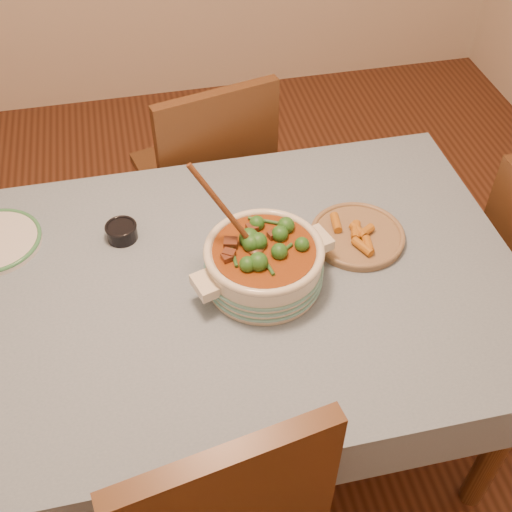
{
  "coord_description": "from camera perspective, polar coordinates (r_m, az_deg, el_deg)",
  "views": [
    {
      "loc": [
        -0.15,
        -1.16,
        2.06
      ],
      "look_at": [
        0.1,
        -0.03,
        0.87
      ],
      "focal_mm": 45.0,
      "sensor_mm": 36.0,
      "label": 1
    }
  ],
  "objects": [
    {
      "name": "floor",
      "position": [
        2.37,
        -2.54,
        -14.67
      ],
      "size": [
        4.5,
        4.5,
        0.0
      ],
      "primitive_type": "plane",
      "color": "#442213",
      "rests_on": "ground"
    },
    {
      "name": "dining_table",
      "position": [
        1.82,
        -3.2,
        -4.3
      ],
      "size": [
        1.68,
        1.08,
        0.76
      ],
      "color": "brown",
      "rests_on": "floor"
    },
    {
      "name": "stew_casserole",
      "position": [
        1.7,
        0.69,
        -0.47
      ],
      "size": [
        0.4,
        0.39,
        0.38
      ],
      "rotation": [
        0.0,
        0.0,
        0.3
      ],
      "color": "beige",
      "rests_on": "dining_table"
    },
    {
      "name": "condiment_bowl",
      "position": [
        1.9,
        -11.87,
        2.2
      ],
      "size": [
        0.1,
        0.1,
        0.05
      ],
      "rotation": [
        0.0,
        0.0,
        -0.07
      ],
      "color": "black",
      "rests_on": "dining_table"
    },
    {
      "name": "fried_plate",
      "position": [
        1.88,
        9.01,
        1.93
      ],
      "size": [
        0.32,
        0.32,
        0.05
      ],
      "rotation": [
        0.0,
        0.0,
        0.21
      ],
      "color": "#9A7A55",
      "rests_on": "dining_table"
    },
    {
      "name": "chair_far",
      "position": [
        2.46,
        -4.22,
        7.36
      ],
      "size": [
        0.53,
        0.53,
        0.95
      ],
      "rotation": [
        0.0,
        0.0,
        3.38
      ],
      "color": "#513118",
      "rests_on": "floor"
    }
  ]
}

